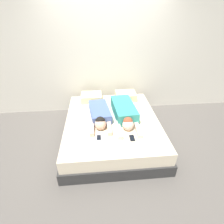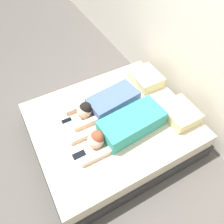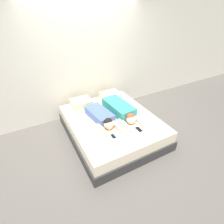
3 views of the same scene
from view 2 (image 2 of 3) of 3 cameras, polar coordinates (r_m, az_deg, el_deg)
The scene contains 9 objects.
ground_plane at distance 3.14m, azimuth 0.00°, elevation -6.78°, with size 12.00×12.00×0.00m, color #5B5651.
wall_back at distance 2.82m, azimuth 22.46°, elevation 18.41°, with size 12.00×0.06×2.60m.
bed at distance 2.96m, azimuth 0.00°, elevation -4.55°, with size 1.73×2.03×0.43m.
pillow_head_left at distance 3.25m, azimuth 8.86°, elevation 8.73°, with size 0.44×0.37×0.15m.
pillow_head_right at distance 2.88m, azimuth 17.30°, elevation -0.31°, with size 0.44×0.37×0.15m.
person_left at distance 2.85m, azimuth -1.78°, elevation 2.33°, with size 0.42×0.98×0.22m.
person_right at distance 2.60m, azimuth 3.39°, elevation -3.78°, with size 0.43×1.15×0.22m.
cell_phone_left at distance 2.83m, azimuth -11.78°, elevation -2.24°, with size 0.08×0.15×0.01m.
cell_phone_right at distance 2.53m, azimuth -8.63°, elevation -10.98°, with size 0.08×0.15×0.01m.
Camera 2 is at (1.49, -0.82, 2.64)m, focal length 35.00 mm.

